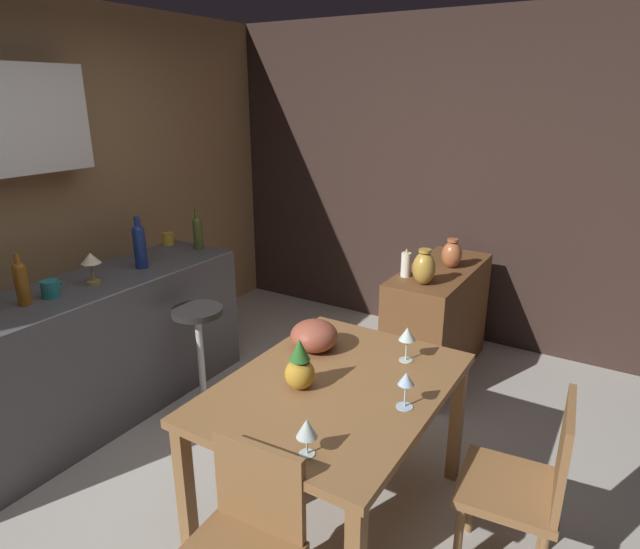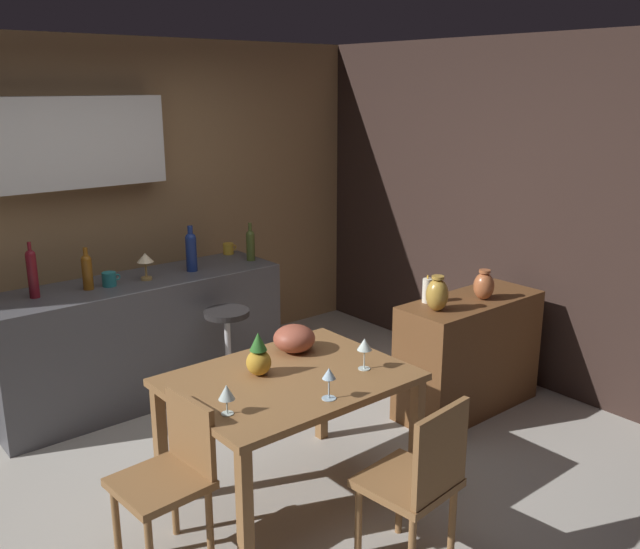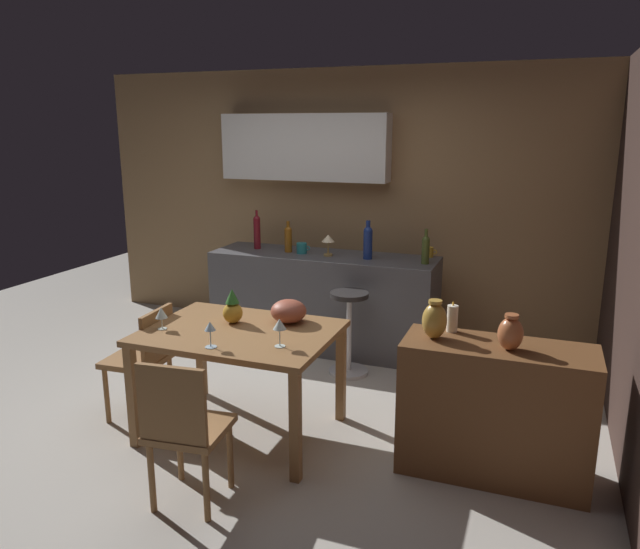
# 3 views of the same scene
# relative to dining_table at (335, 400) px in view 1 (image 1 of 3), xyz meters

# --- Properties ---
(ground_plane) EXTENTS (9.00, 9.00, 0.00)m
(ground_plane) POSITION_rel_dining_table_xyz_m (-0.13, 0.29, -0.65)
(ground_plane) COLOR #B7B2A8
(wall_side_right) EXTENTS (0.10, 4.40, 2.60)m
(wall_side_right) POSITION_rel_dining_table_xyz_m (2.42, 0.59, 0.65)
(wall_side_right) COLOR #33231E
(wall_side_right) RESTS_ON ground_plane
(dining_table) EXTENTS (1.24, 0.93, 0.74)m
(dining_table) POSITION_rel_dining_table_xyz_m (0.00, 0.00, 0.00)
(dining_table) COLOR olive
(dining_table) RESTS_ON ground_plane
(kitchen_counter) EXTENTS (2.10, 0.60, 0.90)m
(kitchen_counter) POSITION_rel_dining_table_xyz_m (-0.05, 1.74, -0.20)
(kitchen_counter) COLOR #4C4C51
(kitchen_counter) RESTS_ON ground_plane
(sideboard_cabinet) EXTENTS (1.10, 0.44, 0.82)m
(sideboard_cabinet) POSITION_rel_dining_table_xyz_m (1.65, 0.08, -0.24)
(sideboard_cabinet) COLOR brown
(sideboard_cabinet) RESTS_ON ground_plane
(chair_near_window) EXTENTS (0.42, 0.42, 0.82)m
(chair_near_window) POSITION_rel_dining_table_xyz_m (-0.74, -0.05, -0.19)
(chair_near_window) COLOR olive
(chair_near_window) RESTS_ON ground_plane
(chair_by_doorway) EXTENTS (0.44, 0.44, 0.88)m
(chair_by_doorway) POSITION_rel_dining_table_xyz_m (0.11, -0.85, -0.17)
(chair_by_doorway) COLOR olive
(chair_by_doorway) RESTS_ON ground_plane
(bar_stool) EXTENTS (0.34, 0.34, 0.72)m
(bar_stool) POSITION_rel_dining_table_xyz_m (0.37, 1.22, -0.27)
(bar_stool) COLOR #262323
(bar_stool) RESTS_ON ground_plane
(wine_glass_left) EXTENTS (0.07, 0.07, 0.16)m
(wine_glass_left) POSITION_rel_dining_table_xyz_m (-0.01, -0.35, 0.21)
(wine_glass_left) COLOR silver
(wine_glass_left) RESTS_ON dining_table
(wine_glass_right) EXTENTS (0.08, 0.08, 0.18)m
(wine_glass_right) POSITION_rel_dining_table_xyz_m (0.38, -0.19, 0.22)
(wine_glass_right) COLOR silver
(wine_glass_right) RESTS_ON dining_table
(wine_glass_center) EXTENTS (0.08, 0.08, 0.15)m
(wine_glass_center) POSITION_rel_dining_table_xyz_m (-0.49, -0.16, 0.20)
(wine_glass_center) COLOR silver
(wine_glass_center) RESTS_ON dining_table
(pineapple_centerpiece) EXTENTS (0.14, 0.14, 0.24)m
(pineapple_centerpiece) POSITION_rel_dining_table_xyz_m (-0.11, 0.12, 0.19)
(pineapple_centerpiece) COLOR gold
(pineapple_centerpiece) RESTS_ON dining_table
(fruit_bowl) EXTENTS (0.25, 0.25, 0.16)m
(fruit_bowl) POSITION_rel_dining_table_xyz_m (0.24, 0.26, 0.17)
(fruit_bowl) COLOR #9E4C38
(fruit_bowl) RESTS_ON dining_table
(wine_bottle_olive) EXTENTS (0.07, 0.07, 0.30)m
(wine_bottle_olive) POSITION_rel_dining_table_xyz_m (0.90, 1.69, 0.38)
(wine_bottle_olive) COLOR #475623
(wine_bottle_olive) RESTS_ON kitchen_counter
(wine_bottle_cobalt) EXTENTS (0.08, 0.08, 0.34)m
(wine_bottle_cobalt) POSITION_rel_dining_table_xyz_m (0.38, 1.71, 0.41)
(wine_bottle_cobalt) COLOR navy
(wine_bottle_cobalt) RESTS_ON kitchen_counter
(wine_bottle_amber) EXTENTS (0.07, 0.07, 0.29)m
(wine_bottle_amber) POSITION_rel_dining_table_xyz_m (-0.40, 1.73, 0.38)
(wine_bottle_amber) COLOR #8C5114
(wine_bottle_amber) RESTS_ON kitchen_counter
(cup_mustard) EXTENTS (0.12, 0.09, 0.09)m
(cup_mustard) POSITION_rel_dining_table_xyz_m (0.88, 1.98, 0.29)
(cup_mustard) COLOR gold
(cup_mustard) RESTS_ON kitchen_counter
(cup_teal) EXTENTS (0.13, 0.10, 0.10)m
(cup_teal) POSITION_rel_dining_table_xyz_m (-0.26, 1.72, 0.30)
(cup_teal) COLOR teal
(cup_teal) RESTS_ON kitchen_counter
(counter_lamp) EXTENTS (0.12, 0.12, 0.20)m
(counter_lamp) POSITION_rel_dining_table_xyz_m (0.01, 1.70, 0.39)
(counter_lamp) COLOR #A58447
(counter_lamp) RESTS_ON kitchen_counter
(pillar_candle_tall) EXTENTS (0.07, 0.07, 0.19)m
(pillar_candle_tall) POSITION_rel_dining_table_xyz_m (1.35, 0.23, 0.25)
(pillar_candle_tall) COLOR white
(pillar_candle_tall) RESTS_ON sideboard_cabinet
(vase_copper) EXTENTS (0.14, 0.14, 0.21)m
(vase_copper) POSITION_rel_dining_table_xyz_m (1.70, 0.03, 0.26)
(vase_copper) COLOR #B26038
(vase_copper) RESTS_ON sideboard_cabinet
(vase_brass) EXTENTS (0.15, 0.15, 0.24)m
(vase_brass) POSITION_rel_dining_table_xyz_m (1.27, 0.07, 0.28)
(vase_brass) COLOR #B78C38
(vase_brass) RESTS_ON sideboard_cabinet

